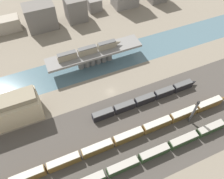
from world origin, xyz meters
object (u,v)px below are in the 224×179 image
train_yard_near (158,151)px  train_yard_far (147,99)px  train_yard_mid (116,141)px  signal_tower (194,112)px  warehouse_building (4,112)px  train_on_bridge (89,50)px

train_yard_near → train_yard_far: size_ratio=1.30×
train_yard_mid → signal_tower: (33.60, -2.95, 4.96)m
train_yard_far → warehouse_building: bearing=166.3°
train_yard_mid → warehouse_building: warehouse_building is taller
train_on_bridge → signal_tower: 57.01m
train_yard_near → train_yard_mid: train_yard_mid is taller
warehouse_building → signal_tower: signal_tower is taller
train_on_bridge → train_yard_far: (15.65, -33.09, -8.34)m
train_yard_far → train_on_bridge: bearing=115.3°
train_yard_far → warehouse_building: (-60.34, 14.76, 4.46)m
train_yard_near → warehouse_building: 64.90m
train_yard_far → signal_tower: (12.06, -16.62, 5.06)m
warehouse_building → signal_tower: 78.90m
train_on_bridge → signal_tower: signal_tower is taller
signal_tower → train_yard_mid: bearing=175.0°
train_yard_mid → signal_tower: size_ratio=7.85×
train_yard_near → warehouse_building: size_ratio=2.38×
train_yard_near → signal_tower: 22.37m
train_yard_mid → warehouse_building: size_ratio=3.75×
warehouse_building → train_yard_mid: bearing=-36.2°
signal_tower → warehouse_building: bearing=156.6°
train_yard_far → signal_tower: size_ratio=3.84×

